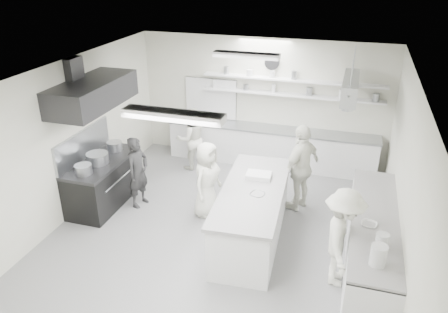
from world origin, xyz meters
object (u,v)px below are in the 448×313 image
(back_counter, at_px, (270,147))
(right_counter, at_px, (371,244))
(cook_back, at_px, (191,139))
(prep_island, at_px, (252,216))
(stove, at_px, (104,183))
(cook_stove, at_px, (138,172))

(back_counter, bearing_deg, right_counter, -55.35)
(back_counter, distance_m, cook_back, 1.93)
(back_counter, relative_size, prep_island, 1.89)
(back_counter, height_order, right_counter, right_counter)
(prep_island, distance_m, cook_back, 3.19)
(stove, relative_size, cook_stove, 1.21)
(back_counter, relative_size, right_counter, 1.52)
(back_counter, distance_m, right_counter, 4.13)
(cook_stove, bearing_deg, back_counter, -26.63)
(back_counter, height_order, cook_stove, cook_stove)
(cook_back, bearing_deg, cook_stove, 39.16)
(back_counter, xyz_separation_m, right_counter, (2.35, -3.40, 0.01))
(back_counter, xyz_separation_m, prep_island, (0.31, -3.17, 0.03))
(back_counter, bearing_deg, stove, -136.01)
(prep_island, bearing_deg, cook_back, 127.01)
(stove, bearing_deg, prep_island, -6.53)
(stove, relative_size, cook_back, 1.19)
(right_counter, relative_size, cook_stove, 2.22)
(back_counter, relative_size, cook_stove, 3.37)
(stove, relative_size, prep_island, 0.68)
(right_counter, distance_m, cook_back, 4.90)
(stove, distance_m, cook_back, 2.37)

